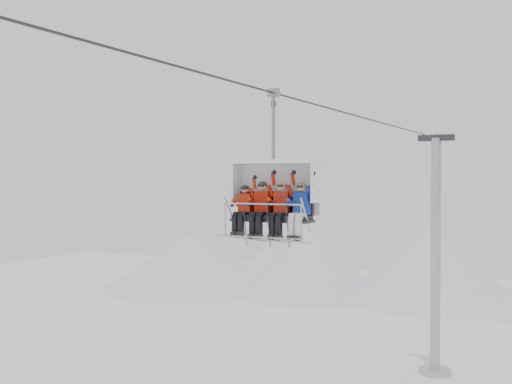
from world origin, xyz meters
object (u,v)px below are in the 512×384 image
at_px(skier_center_left, 261,207).
at_px(skier_center_right, 281,207).
at_px(chairlift_carrier, 275,190).
at_px(skier_far_right, 300,208).
at_px(skier_far_left, 243,208).
at_px(lift_tower_right, 435,272).

bearing_deg(skier_center_left, skier_center_right, 0.00).
bearing_deg(skier_center_left, chairlift_carrier, 47.79).
relative_size(chairlift_carrier, skier_center_left, 2.36).
xyz_separation_m(chairlift_carrier, skier_center_left, (-0.28, -0.30, -0.47)).
bearing_deg(skier_far_right, skier_center_left, 179.85).
bearing_deg(chairlift_carrier, skier_far_left, -158.80).
height_order(skier_center_left, skier_center_right, same).
relative_size(lift_tower_right, skier_far_right, 7.99).
bearing_deg(lift_tower_right, skier_center_left, -90.75).
height_order(lift_tower_right, chairlift_carrier, lift_tower_right).
xyz_separation_m(skier_far_left, skier_far_right, (1.68, 0.01, 0.03)).
height_order(lift_tower_right, skier_far_left, lift_tower_right).
distance_m(chairlift_carrier, skier_center_right, 0.64).
height_order(skier_far_left, skier_center_left, skier_center_left).
bearing_deg(skier_center_right, skier_far_left, -179.33).
bearing_deg(skier_center_left, skier_far_left, -178.61).
bearing_deg(skier_far_left, chairlift_carrier, 21.20).
bearing_deg(skier_center_right, chairlift_carrier, 134.92).
height_order(skier_center_right, skier_far_right, skier_center_right).
height_order(lift_tower_right, skier_center_left, lift_tower_right).
xyz_separation_m(lift_tower_right, skier_center_right, (0.30, -21.15, 4.44)).
bearing_deg(lift_tower_right, skier_center_right, -89.18).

